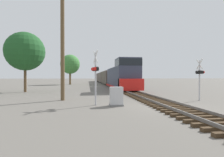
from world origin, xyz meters
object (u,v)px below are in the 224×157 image
at_px(utility_pole, 63,43).
at_px(tree_far_right, 25,52).
at_px(crossing_signal_near, 95,72).
at_px(relay_cabinet, 116,97).
at_px(crossing_signal_far, 200,74).
at_px(tree_mid_background, 70,64).
at_px(freight_train, 107,77).

xyz_separation_m(utility_pole, tree_far_right, (-6.15, 9.19, 0.42)).
bearing_deg(utility_pole, crossing_signal_near, -48.95).
height_order(relay_cabinet, utility_pole, utility_pole).
height_order(crossing_signal_far, tree_mid_background, tree_mid_background).
height_order(utility_pole, tree_far_right, utility_pole).
xyz_separation_m(crossing_signal_near, relay_cabinet, (1.46, -0.44, -1.76)).
relative_size(crossing_signal_near, crossing_signal_far, 1.10).
bearing_deg(relay_cabinet, crossing_signal_far, 13.19).
xyz_separation_m(freight_train, crossing_signal_far, (4.10, -36.81, 0.36)).
height_order(crossing_signal_near, tree_mid_background, tree_mid_background).
xyz_separation_m(crossing_signal_far, relay_cabinet, (-7.58, -1.78, -1.60)).
height_order(crossing_signal_near, tree_far_right, tree_far_right).
xyz_separation_m(tree_far_right, tree_mid_background, (3.71, 22.26, -0.10)).
distance_m(utility_pole, tree_mid_background, 31.55).
distance_m(crossing_signal_far, tree_far_right, 21.20).
bearing_deg(tree_mid_background, freight_train, 19.70).
bearing_deg(tree_mid_background, crossing_signal_far, -66.89).
xyz_separation_m(crossing_signal_near, utility_pole, (-2.68, 3.08, 2.59)).
distance_m(freight_train, crossing_signal_far, 37.04).
bearing_deg(relay_cabinet, tree_mid_background, 100.66).
bearing_deg(crossing_signal_near, relay_cabinet, 57.55).
height_order(relay_cabinet, tree_far_right, tree_far_right).
bearing_deg(crossing_signal_near, freight_train, 156.96).
distance_m(relay_cabinet, tree_mid_background, 35.90).
bearing_deg(utility_pole, crossing_signal_far, -8.47).
relative_size(crossing_signal_near, tree_far_right, 0.49).
bearing_deg(tree_mid_background, utility_pole, -85.57).
height_order(relay_cabinet, tree_mid_background, tree_mid_background).
distance_m(freight_train, crossing_signal_near, 38.47).
height_order(utility_pole, tree_mid_background, utility_pole).
relative_size(crossing_signal_near, relay_cabinet, 2.95).
distance_m(crossing_signal_near, tree_far_right, 15.42).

